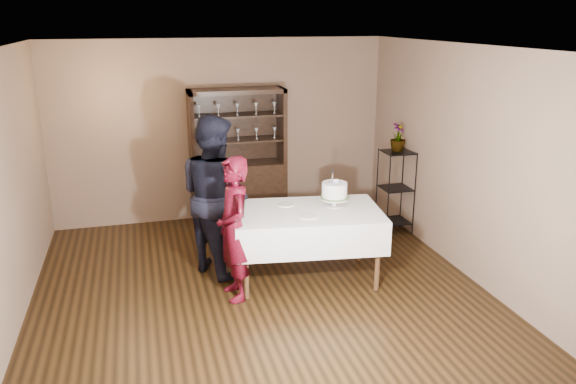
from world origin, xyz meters
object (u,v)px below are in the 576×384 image
woman (234,229)px  cake (334,192)px  cake_table (307,227)px  potted_plant (398,137)px  china_hutch (239,178)px  man (215,195)px  plant_etagere (396,188)px

woman → cake: size_ratio=3.50×
cake_table → potted_plant: (1.68, 1.18, 0.73)m
cake_table → china_hutch: bearing=100.5°
cake → woman: bearing=-166.8°
man → potted_plant: size_ratio=4.94×
china_hutch → cake: size_ratio=4.37×
woman → cake: (1.24, 0.29, 0.23)m
plant_etagere → potted_plant: 0.73m
china_hutch → cake: (0.76, -2.14, 0.37)m
china_hutch → woman: china_hutch is taller
cake_table → potted_plant: 2.18m
cake_table → cake: bearing=9.6°
cake_table → cake: 0.52m
man → woman: bearing=158.5°
china_hutch → cake_table: bearing=-79.5°
plant_etagere → cake: 1.76m
cake_table → potted_plant: size_ratio=4.68×
plant_etagere → cake_table: (-1.67, -1.15, 0.00)m
china_hutch → man: bearing=-109.2°
plant_etagere → cake: (-1.32, -1.09, 0.39)m
man → cake_table: bearing=-146.6°
woman → cake: bearing=97.1°
woman → man: size_ratio=0.83×
china_hutch → cake: bearing=-70.5°
cake_table → woman: (-0.90, -0.23, 0.15)m
man → cake: man is taller
cake_table → cake: size_ratio=3.99×
woman → man: bearing=-179.0°
woman → china_hutch: bearing=162.6°
woman → potted_plant: bearing=112.7°
plant_etagere → man: (-2.66, -0.62, 0.31)m
cake_table → potted_plant: potted_plant is taller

